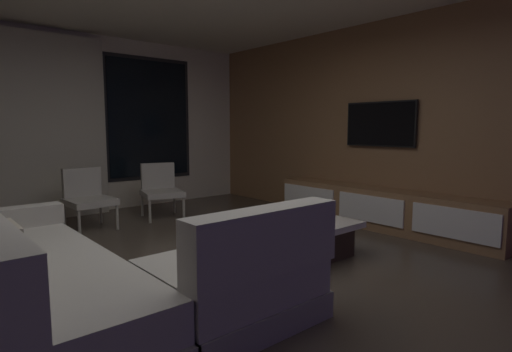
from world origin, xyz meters
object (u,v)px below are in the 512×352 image
at_px(book_stack_on_coffee_table, 289,216).
at_px(accent_chair_near_window, 161,187).
at_px(accent_chair_by_curtain, 87,195).
at_px(sectional_couch, 91,280).
at_px(mounted_tv, 380,124).
at_px(coffee_table, 285,237).
at_px(media_console, 383,210).

xyz_separation_m(book_stack_on_coffee_table, accent_chair_near_window, (-0.13, 2.50, 0.04)).
bearing_deg(accent_chair_by_curtain, sectional_couch, -108.13).
xyz_separation_m(sectional_couch, mounted_tv, (3.92, 0.34, 1.06)).
distance_m(coffee_table, book_stack_on_coffee_table, 0.22).
height_order(sectional_couch, book_stack_on_coffee_table, sectional_couch).
height_order(sectional_couch, accent_chair_by_curtain, sectional_couch).
relative_size(book_stack_on_coffee_table, accent_chair_by_curtain, 0.30).
xyz_separation_m(accent_chair_near_window, accent_chair_by_curtain, (-1.05, -0.01, 0.00)).
xyz_separation_m(book_stack_on_coffee_table, media_console, (1.68, -0.03, -0.15)).
bearing_deg(accent_chair_near_window, coffee_table, -87.61).
bearing_deg(accent_chair_near_window, accent_chair_by_curtain, -179.42).
height_order(media_console, mounted_tv, mounted_tv).
bearing_deg(mounted_tv, media_console, -132.43).
relative_size(accent_chair_near_window, mounted_tv, 0.76).
xyz_separation_m(sectional_couch, media_console, (3.74, 0.14, -0.04)).
relative_size(accent_chair_near_window, accent_chair_by_curtain, 1.00).
height_order(book_stack_on_coffee_table, media_console, media_console).
xyz_separation_m(coffee_table, mounted_tv, (1.89, 0.14, 1.16)).
height_order(accent_chair_near_window, media_console, accent_chair_near_window).
bearing_deg(accent_chair_by_curtain, book_stack_on_coffee_table, -64.51).
distance_m(coffee_table, mounted_tv, 2.22).
height_order(accent_chair_near_window, accent_chair_by_curtain, same).
distance_m(book_stack_on_coffee_table, mounted_tv, 2.09).
height_order(book_stack_on_coffee_table, accent_chair_by_curtain, accent_chair_by_curtain).
xyz_separation_m(book_stack_on_coffee_table, accent_chair_by_curtain, (-1.19, 2.49, 0.04)).
distance_m(accent_chair_near_window, mounted_tv, 3.21).
height_order(sectional_couch, mounted_tv, mounted_tv).
xyz_separation_m(accent_chair_near_window, mounted_tv, (1.99, -2.34, 0.92)).
relative_size(accent_chair_by_curtain, mounted_tv, 0.76).
distance_m(sectional_couch, accent_chair_by_curtain, 2.81).
height_order(accent_chair_by_curtain, media_console, accent_chair_by_curtain).
bearing_deg(mounted_tv, sectional_couch, -175.07).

